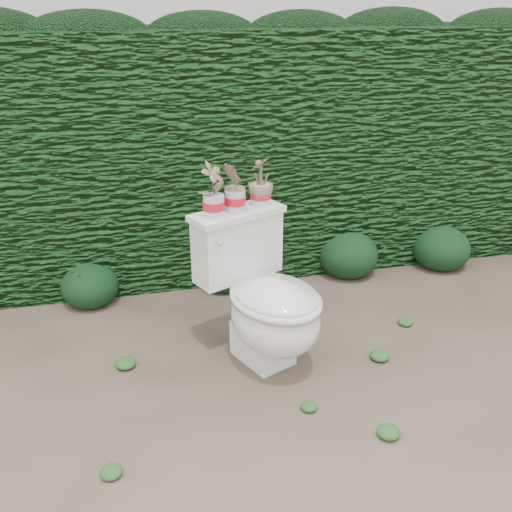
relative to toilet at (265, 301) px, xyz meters
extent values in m
plane|color=#776552|center=(-0.06, -0.20, -0.36)|extent=(60.00, 60.00, 0.00)
cube|color=#1E531B|center=(-0.06, 1.40, 0.44)|extent=(8.00, 1.00, 1.60)
cube|color=silver|center=(-0.01, 0.02, -0.26)|extent=(0.32, 0.36, 0.20)
ellipsoid|color=silver|center=(0.03, -0.07, -0.06)|extent=(0.58, 0.63, 0.39)
cube|color=silver|center=(-0.09, 0.22, 0.22)|extent=(0.50, 0.34, 0.34)
cube|color=silver|center=(-0.09, 0.22, 0.40)|extent=(0.53, 0.37, 0.03)
cylinder|color=silver|center=(-0.23, 0.06, 0.32)|extent=(0.04, 0.06, 0.02)
sphere|color=silver|center=(-0.22, 0.03, 0.32)|extent=(0.03, 0.03, 0.03)
imported|color=#3B7E27|center=(-0.22, 0.17, 0.55)|extent=(0.16, 0.16, 0.26)
imported|color=#3B7E27|center=(-0.11, 0.22, 0.54)|extent=(0.13, 0.15, 0.24)
imported|color=#3B7E27|center=(0.04, 0.28, 0.54)|extent=(0.18, 0.18, 0.24)
ellipsoid|color=#133717|center=(-0.91, 0.88, -0.21)|extent=(0.36, 0.36, 0.29)
ellipsoid|color=#133717|center=(-0.06, 0.88, -0.23)|extent=(0.31, 0.31, 0.25)
ellipsoid|color=#133717|center=(0.83, 0.90, -0.19)|extent=(0.42, 0.42, 0.33)
ellipsoid|color=#133717|center=(1.52, 0.86, -0.19)|extent=(0.41, 0.41, 0.32)
camera|label=1|loc=(-0.64, -2.47, 1.40)|focal=40.00mm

